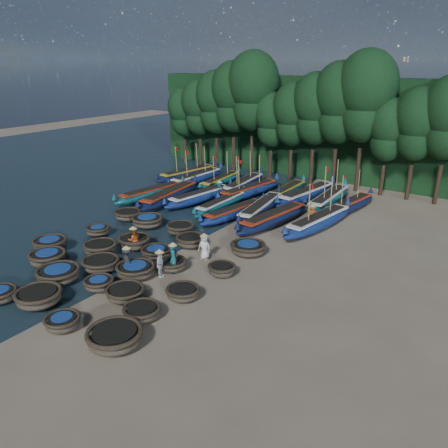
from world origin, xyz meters
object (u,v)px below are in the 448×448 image
Objects in this scene: coracle_16 at (134,242)px; long_boat_13 at (249,191)px; coracle_13 at (135,270)px; long_boat_7 at (274,218)px; coracle_11 at (100,248)px; fisherman_2 at (134,239)px; coracle_6 at (58,274)px; long_boat_6 at (261,208)px; long_boat_4 at (221,204)px; long_boat_2 at (169,196)px; fisherman_0 at (204,246)px; coracle_5 at (48,257)px; coracle_15 at (98,230)px; fisherman_6 at (312,214)px; coracle_8 at (125,293)px; long_boat_8 at (319,221)px; coracle_10 at (50,244)px; long_boat_1 at (151,193)px; fisherman_1 at (173,257)px; long_boat_17 at (349,206)px; coracle_2 at (39,297)px; coracle_17 at (156,252)px; long_boat_16 at (329,199)px; long_boat_12 at (243,185)px; fisherman_5 at (219,189)px; long_boat_10 at (196,178)px; coracle_19 at (222,269)px; long_boat_11 at (221,181)px; coracle_3 at (62,322)px; fisherman_4 at (160,263)px; coracle_14 at (183,292)px; coracle_7 at (99,283)px; fisherman_3 at (127,260)px; long_boat_15 at (307,194)px; coracle_22 at (180,228)px; coracle_23 at (190,240)px; coracle_9 at (142,311)px; coracle_21 at (147,221)px.

coracle_16 is 0.29× the size of long_boat_13.
long_boat_7 reaches higher than coracle_13.
long_boat_13 is at bearing 86.05° from coracle_11.
coracle_6 is at bearing 27.71° from fisherman_2.
long_boat_4 is at bearing -177.27° from long_boat_6.
fisherman_0 is at bearing -45.59° from long_boat_2.
coracle_5 is 14.56m from long_boat_4.
fisherman_6 reaches higher than coracle_15.
coracle_8 is 15.58m from long_boat_8.
coracle_6 reaches higher than coracle_10.
long_boat_1 is 8.73m from long_boat_13.
fisherman_1 is 4.10m from fisherman_2.
long_boat_17 is at bearing 33.94° from long_boat_6.
fisherman_6 reaches higher than coracle_2.
coracle_17 is 3.08m from fisherman_0.
long_boat_12 is at bearing 179.07° from long_boat_16.
coracle_6 is at bearing -130.09° from fisherman_5.
long_boat_4 is at bearing -35.87° from long_boat_10.
coracle_16 is 1.36× the size of fisherman_2.
coracle_19 is at bearing 27.46° from coracle_5.
coracle_5 is 0.33× the size of long_boat_4.
long_boat_11 is (-12.55, 5.39, -0.08)m from long_boat_8.
coracle_3 is at bearing -52.29° from coracle_11.
coracle_17 is 1.23× the size of fisherman_4.
long_boat_12 is at bearing 113.70° from coracle_14.
coracle_13 is 1.21× the size of coracle_14.
coracle_17 is 1.24× the size of fisherman_0.
long_boat_17 is 14.43m from fisherman_0.
coracle_7 is at bearing -74.97° from long_boat_13.
coracle_17 is 12.97m from fisherman_5.
long_boat_15 is at bearing -81.07° from fisherman_3.
long_boat_6 is 0.98× the size of long_boat_16.
coracle_15 reaches higher than coracle_14.
coracle_14 is 13.79m from long_boat_6.
fisherman_2 is (-5.07, -9.26, 0.29)m from long_boat_7.
fisherman_2 is 3.07m from fisherman_3.
long_boat_12 is at bearing 100.93° from coracle_22.
fisherman_6 is (12.28, 2.09, 0.22)m from long_boat_2.
long_boat_1 is (-6.51, 14.19, 0.09)m from coracle_6.
long_boat_12 is at bearing 144.39° from long_boat_7.
coracle_11 is 0.98× the size of coracle_14.
coracle_5 is 1.45× the size of fisherman_5.
long_boat_6 reaches higher than coracle_23.
coracle_10 is at bearing 166.00° from coracle_7.
coracle_23 is (-3.46, 7.93, 0.08)m from coracle_9.
coracle_16 is at bearing -58.03° from coracle_21.
long_boat_17 is 17.68m from fisherman_2.
long_boat_1 is at bearing 115.73° from coracle_2.
coracle_23 is at bearing 52.79° from coracle_5.
fisherman_3 is (6.04, -2.87, 0.47)m from coracle_15.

